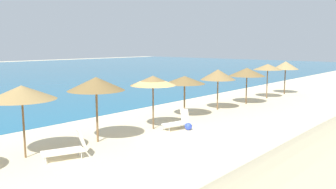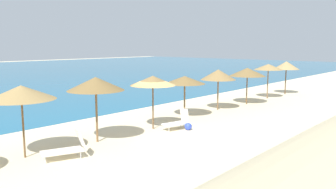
{
  "view_description": "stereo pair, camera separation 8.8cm",
  "coord_description": "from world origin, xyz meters",
  "views": [
    {
      "loc": [
        -12.59,
        -11.34,
        4.33
      ],
      "look_at": [
        2.01,
        1.4,
        1.52
      ],
      "focal_mm": 36.75,
      "sensor_mm": 36.0,
      "label": 1
    },
    {
      "loc": [
        -12.53,
        -11.41,
        4.33
      ],
      "look_at": [
        2.01,
        1.4,
        1.52
      ],
      "focal_mm": 36.75,
      "sensor_mm": 36.0,
      "label": 2
    }
  ],
  "objects": [
    {
      "name": "ground_plane",
      "position": [
        0.0,
        0.0,
        0.0
      ],
      "size": [
        160.0,
        160.0,
        0.0
      ],
      "primitive_type": "plane",
      "color": "beige"
    },
    {
      "name": "beach_umbrella_3",
      "position": [
        -6.57,
        1.23,
        2.54
      ],
      "size": [
        2.57,
        2.57,
        2.82
      ],
      "color": "brown",
      "rests_on": "ground_plane"
    },
    {
      "name": "beach_umbrella_4",
      "position": [
        -3.37,
        0.91,
        2.62
      ],
      "size": [
        2.52,
        2.52,
        2.93
      ],
      "color": "brown",
      "rests_on": "ground_plane"
    },
    {
      "name": "beach_umbrella_5",
      "position": [
        0.01,
        0.67,
        2.51
      ],
      "size": [
        2.33,
        2.33,
        2.77
      ],
      "color": "brown",
      "rests_on": "ground_plane"
    },
    {
      "name": "beach_umbrella_6",
      "position": [
        3.39,
        1.29,
        2.25
      ],
      "size": [
        2.46,
        2.46,
        2.49
      ],
      "color": "brown",
      "rests_on": "ground_plane"
    },
    {
      "name": "beach_umbrella_7",
      "position": [
        6.73,
        1.11,
        2.36
      ],
      "size": [
        2.34,
        2.34,
        2.71
      ],
      "color": "brown",
      "rests_on": "ground_plane"
    },
    {
      "name": "beach_umbrella_8",
      "position": [
        10.0,
        0.74,
        2.36
      ],
      "size": [
        2.63,
        2.63,
        2.67
      ],
      "color": "brown",
      "rests_on": "ground_plane"
    },
    {
      "name": "beach_umbrella_9",
      "position": [
        13.5,
        0.78,
        2.56
      ],
      "size": [
        2.28,
        2.28,
        2.8
      ],
      "color": "brown",
      "rests_on": "ground_plane"
    },
    {
      "name": "beach_umbrella_10",
      "position": [
        16.92,
        0.72,
        2.54
      ],
      "size": [
        2.23,
        2.23,
        2.89
      ],
      "color": "brown",
      "rests_on": "ground_plane"
    },
    {
      "name": "lounge_chair_0",
      "position": [
        0.84,
        -0.33,
        0.42
      ],
      "size": [
        1.49,
        0.92,
        1.03
      ],
      "rotation": [
        0.0,
        0.0,
        1.34
      ],
      "color": "white",
      "rests_on": "ground_plane"
    },
    {
      "name": "lounge_chair_1",
      "position": [
        -5.53,
        -0.12,
        0.45
      ],
      "size": [
        1.77,
        1.18,
        1.13
      ],
      "rotation": [
        0.0,
        0.0,
        1.2
      ],
      "color": "white",
      "rests_on": "ground_plane"
    },
    {
      "name": "beach_ball",
      "position": [
        1.02,
        -0.85,
        0.19
      ],
      "size": [
        0.37,
        0.37,
        0.37
      ],
      "primitive_type": "sphere",
      "color": "blue",
      "rests_on": "ground_plane"
    }
  ]
}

